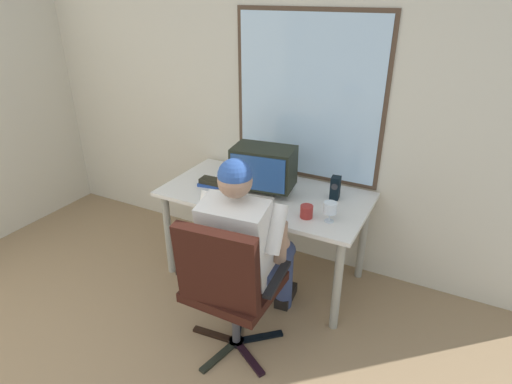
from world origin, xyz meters
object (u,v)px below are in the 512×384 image
desk (265,204)px  coffee_mug (307,212)px  crt_monitor (264,167)px  person_seated (245,244)px  wine_glass (330,209)px  book_stack (212,183)px  office_chair (227,282)px  desk_speaker (335,188)px

desk → coffee_mug: size_ratio=17.81×
desk → crt_monitor: size_ratio=3.22×
person_seated → crt_monitor: 0.66m
desk → crt_monitor: 0.29m
wine_glass → book_stack: bearing=173.7°
office_chair → person_seated: bearing=94.9°
office_chair → coffee_mug: size_ratio=11.57×
crt_monitor → wine_glass: (0.56, -0.18, -0.11)m
office_chair → desk_speaker: (0.30, 0.98, 0.24)m
desk → coffee_mug: 0.47m
office_chair → book_stack: (-0.58, 0.76, 0.19)m
desk_speaker → coffee_mug: size_ratio=1.97×
wine_glass → desk: bearing=161.4°
desk_speaker → book_stack: desk_speaker is taller
crt_monitor → coffee_mug: size_ratio=5.53×
office_chair → person_seated: person_seated is taller
crt_monitor → desk_speaker: bearing=16.6°
desk → crt_monitor: crt_monitor is taller
person_seated → book_stack: 0.76m
desk_speaker → crt_monitor: bearing=-163.4°
crt_monitor → wine_glass: bearing=-18.1°
desk → person_seated: bearing=-75.0°
office_chair → book_stack: size_ratio=4.50×
person_seated → desk: bearing=105.0°
book_stack → coffee_mug: size_ratio=2.57×
desk → book_stack: bearing=-169.1°
coffee_mug → person_seated: bearing=-122.1°
office_chair → wine_glass: 0.79m
person_seated → book_stack: bearing=138.0°
desk → person_seated: 0.61m
desk → wine_glass: 0.60m
crt_monitor → desk_speaker: size_ratio=2.80×
office_chair → wine_glass: (0.37, 0.66, 0.25)m
book_stack → coffee_mug: bearing=-8.7°
desk → wine_glass: wine_glass is taller
person_seated → book_stack: person_seated is taller
desk → office_chair: (0.18, -0.84, -0.07)m
office_chair → desk: bearing=102.0°
office_chair → desk_speaker: size_ratio=5.86×
office_chair → crt_monitor: size_ratio=2.09×
person_seated → wine_glass: 0.58m
person_seated → crt_monitor: size_ratio=2.72×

